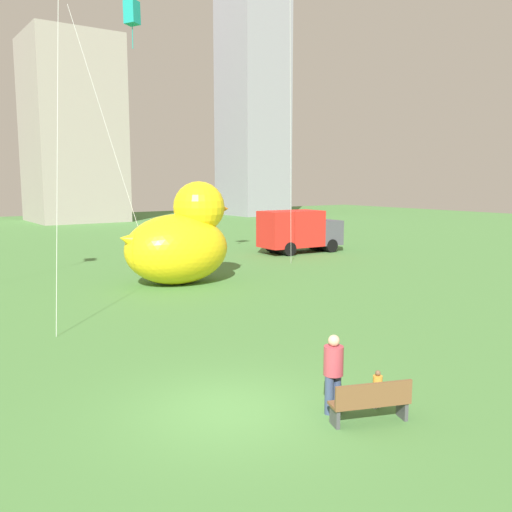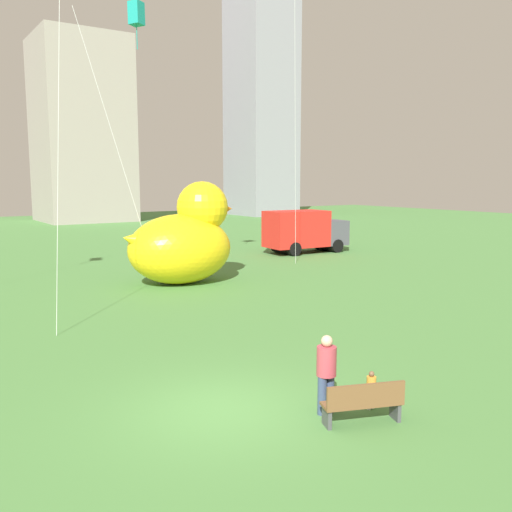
% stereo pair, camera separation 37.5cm
% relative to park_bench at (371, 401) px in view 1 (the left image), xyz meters
% --- Properties ---
extents(ground_plane, '(140.00, 140.00, 0.00)m').
position_rel_park_bench_xyz_m(ground_plane, '(-2.05, 2.20, -0.48)').
color(ground_plane, '#4B813F').
extents(park_bench, '(1.72, 0.99, 0.90)m').
position_rel_park_bench_xyz_m(park_bench, '(0.00, 0.00, 0.00)').
color(park_bench, brown).
rests_on(park_bench, ground).
extents(person_adult, '(0.42, 0.42, 1.71)m').
position_rel_park_bench_xyz_m(person_adult, '(-0.27, 0.84, 0.47)').
color(person_adult, '#38476B').
rests_on(person_adult, ground).
extents(person_child, '(0.21, 0.21, 0.85)m').
position_rel_park_bench_xyz_m(person_child, '(0.69, 0.47, -0.01)').
color(person_child, silver).
rests_on(person_child, ground).
extents(giant_inflatable_duck, '(5.84, 3.75, 4.84)m').
position_rel_park_bench_xyz_m(giant_inflatable_duck, '(3.90, 16.04, 1.59)').
color(giant_inflatable_duck, yellow).
rests_on(giant_inflatable_duck, ground).
extents(box_truck, '(5.77, 2.63, 2.85)m').
position_rel_park_bench_xyz_m(box_truck, '(15.57, 21.58, 0.96)').
color(box_truck, red).
rests_on(box_truck, ground).
extents(kite_teal, '(3.43, 3.45, 13.61)m').
position_rel_park_bench_xyz_m(kite_teal, '(3.18, 19.46, 12.46)').
color(kite_teal, silver).
rests_on(kite_teal, ground).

